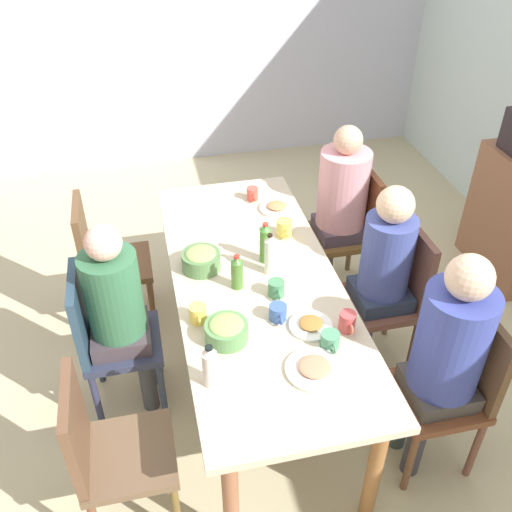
{
  "coord_description": "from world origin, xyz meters",
  "views": [
    {
      "loc": [
        2.23,
        -0.51,
        2.59
      ],
      "look_at": [
        0.0,
        0.0,
        0.89
      ],
      "focal_mm": 39.7,
      "sensor_mm": 36.0,
      "label": 1
    }
  ],
  "objects": [
    {
      "name": "chair_0",
      "position": [
        0.69,
        -0.8,
        0.51
      ],
      "size": [
        0.4,
        0.4,
        0.9
      ],
      "color": "brown",
      "rests_on": "ground_plane"
    },
    {
      "name": "person_4",
      "position": [
        0.69,
        0.71,
        0.76
      ],
      "size": [
        0.31,
        0.31,
        1.27
      ],
      "color": "#3A363F",
      "rests_on": "ground_plane"
    },
    {
      "name": "cup_6",
      "position": [
        0.54,
        0.22,
        0.78
      ],
      "size": [
        0.12,
        0.09,
        0.08
      ],
      "color": "#4C8C67",
      "rests_on": "dining_table"
    },
    {
      "name": "cup_3",
      "position": [
        0.14,
        0.07,
        0.79
      ],
      "size": [
        0.12,
        0.08,
        0.08
      ],
      "color": "#468257",
      "rests_on": "dining_table"
    },
    {
      "name": "person_5",
      "position": [
        -0.0,
        0.71,
        0.71
      ],
      "size": [
        0.3,
        0.3,
        1.2
      ],
      "color": "navy",
      "rests_on": "ground_plane"
    },
    {
      "name": "cup_1",
      "position": [
        0.24,
        -0.34,
        0.79
      ],
      "size": [
        0.12,
        0.08,
        0.09
      ],
      "color": "#EECE56",
      "rests_on": "dining_table"
    },
    {
      "name": "plate_2",
      "position": [
        -0.64,
        0.28,
        0.76
      ],
      "size": [
        0.22,
        0.22,
        0.04
      ],
      "color": "silver",
      "rests_on": "dining_table"
    },
    {
      "name": "person_3",
      "position": [
        -0.69,
        0.71,
        0.73
      ],
      "size": [
        0.32,
        0.32,
        1.23
      ],
      "color": "#464445",
      "rests_on": "ground_plane"
    },
    {
      "name": "bottle_0",
      "position": [
        -0.04,
        0.08,
        0.86
      ],
      "size": [
        0.05,
        0.05,
        0.24
      ],
      "color": "silver",
      "rests_on": "dining_table"
    },
    {
      "name": "chair_5",
      "position": [
        0.0,
        0.8,
        0.51
      ],
      "size": [
        0.4,
        0.4,
        0.9
      ],
      "color": "brown",
      "rests_on": "ground_plane"
    },
    {
      "name": "plate_0",
      "position": [
        0.67,
        0.11,
        0.76
      ],
      "size": [
        0.26,
        0.26,
        0.04
      ],
      "color": "silver",
      "rests_on": "dining_table"
    },
    {
      "name": "cup_4",
      "position": [
        -0.36,
        0.25,
        0.79
      ],
      "size": [
        0.12,
        0.09,
        0.1
      ],
      "color": "#E0C952",
      "rests_on": "dining_table"
    },
    {
      "name": "bottle_3",
      "position": [
        -0.15,
        0.08,
        0.86
      ],
      "size": [
        0.06,
        0.06,
        0.24
      ],
      "color": "#4B802F",
      "rests_on": "dining_table"
    },
    {
      "name": "chair_3",
      "position": [
        -0.69,
        0.8,
        0.51
      ],
      "size": [
        0.4,
        0.4,
        0.9
      ],
      "color": "brown",
      "rests_on": "ground_plane"
    },
    {
      "name": "cup_0",
      "position": [
        0.46,
        0.33,
        0.79
      ],
      "size": [
        0.11,
        0.08,
        0.1
      ],
      "color": "#C44546",
      "rests_on": "dining_table"
    },
    {
      "name": "ground_plane",
      "position": [
        0.0,
        0.0,
        0.0
      ],
      "size": [
        7.05,
        7.05,
        0.0
      ],
      "primitive_type": "plane",
      "color": "#C0B58C"
    },
    {
      "name": "bottle_2",
      "position": [
        0.63,
        -0.34,
        0.85
      ],
      "size": [
        0.06,
        0.06,
        0.21
      ],
      "color": "silver",
      "rests_on": "dining_table"
    },
    {
      "name": "dining_table",
      "position": [
        0.0,
        0.0,
        0.66
      ],
      "size": [
        2.08,
        0.85,
        0.74
      ],
      "color": "beige",
      "rests_on": "ground_plane"
    },
    {
      "name": "bowl_1",
      "position": [
        -0.16,
        -0.26,
        0.8
      ],
      "size": [
        0.21,
        0.21,
        0.12
      ],
      "color": "#517946",
      "rests_on": "dining_table"
    },
    {
      "name": "bottle_1",
      "position": [
        0.04,
        -0.11,
        0.84
      ],
      "size": [
        0.06,
        0.06,
        0.2
      ],
      "color": "#49772F",
      "rests_on": "dining_table"
    },
    {
      "name": "cup_5",
      "position": [
        0.32,
        0.03,
        0.78
      ],
      "size": [
        0.12,
        0.08,
        0.08
      ],
      "color": "#3B5CA0",
      "rests_on": "dining_table"
    },
    {
      "name": "chair_2",
      "position": [
        -0.69,
        -0.8,
        0.51
      ],
      "size": [
        0.4,
        0.4,
        0.9
      ],
      "color": "brown",
      "rests_on": "ground_plane"
    },
    {
      "name": "bowl_0",
      "position": [
        0.39,
        -0.23,
        0.8
      ],
      "size": [
        0.2,
        0.2,
        0.11
      ],
      "color": "#55884E",
      "rests_on": "dining_table"
    },
    {
      "name": "chair_1",
      "position": [
        0.0,
        -0.8,
        0.51
      ],
      "size": [
        0.4,
        0.4,
        0.9
      ],
      "color": "#2A2F44",
      "rests_on": "ground_plane"
    },
    {
      "name": "plate_1",
      "position": [
        0.4,
        0.17,
        0.76
      ],
      "size": [
        0.21,
        0.21,
        0.04
      ],
      "color": "white",
      "rests_on": "dining_table"
    },
    {
      "name": "person_1",
      "position": [
        0.0,
        -0.71,
        0.7
      ],
      "size": [
        0.3,
        0.3,
        1.18
      ],
      "color": "#483745",
      "rests_on": "ground_plane"
    },
    {
      "name": "wall_left",
      "position": [
        -3.0,
        0.0,
        1.3
      ],
      "size": [
        0.12,
        4.82,
        2.6
      ],
      "primitive_type": "cube",
      "color": "silver",
      "rests_on": "ground_plane"
    },
    {
      "name": "chair_4",
      "position": [
        0.69,
        0.8,
        0.51
      ],
      "size": [
        0.4,
        0.4,
        0.9
      ],
      "color": "brown",
      "rests_on": "ground_plane"
    },
    {
      "name": "cup_2",
      "position": [
        -0.79,
        0.16,
        0.79
      ],
      "size": [
        0.11,
        0.07,
        0.08
      ],
      "color": "#D45043",
      "rests_on": "dining_table"
    }
  ]
}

